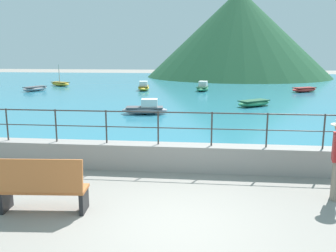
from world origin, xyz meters
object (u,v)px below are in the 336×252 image
Objects in this scene: boat_1 at (254,103)px; boat_4 at (304,89)px; boat_2 at (60,84)px; boat_0 at (144,87)px; boat_6 at (203,87)px; bench_main at (42,186)px; boat_5 at (146,109)px; boat_7 at (35,88)px.

boat_1 is 9.57m from boat_4.
boat_2 reaches higher than boat_1.
boat_0 is 0.99× the size of boat_6.
boat_1 is (7.88, -8.20, -0.07)m from boat_0.
boat_1 is at bearing 68.32° from bench_main.
bench_main is 11.50m from boat_5.
boat_6 reaches higher than boat_1.
boat_4 is at bearing 59.48° from boat_1.
boat_0 is 0.98× the size of boat_2.
bench_main is 23.26m from boat_6.
boat_2 reaches higher than bench_main.
boat_5 is 11.90m from boat_6.
boat_6 is at bearing -12.52° from boat_2.
boat_2 reaches higher than boat_7.
boat_6 is (-3.06, 8.33, 0.07)m from boat_1.
boat_5 is (-10.63, -11.50, 0.07)m from boat_4.
boat_4 is (21.09, -3.01, -0.01)m from boat_2.
boat_1 is 0.97× the size of boat_2.
boat_4 is 1.02× the size of boat_5.
boat_4 and boat_7 have the same top height.
boat_4 is at bearing 47.25° from boat_5.
boat_5 is 0.99× the size of boat_6.
boat_0 is 8.74m from boat_7.
boat_2 is 1.02× the size of boat_5.
boat_7 is at bearing 116.30° from bench_main.
boat_1 is at bearing -120.52° from boat_4.
boat_5 is at bearing -132.75° from boat_4.
boat_1 is at bearing 29.44° from boat_5.
boat_7 is at bearing -170.56° from boat_0.
boat_1 is 6.62m from boat_5.
boat_6 is (-7.92, 0.08, 0.07)m from boat_4.
bench_main is 28.00m from boat_2.
boat_7 is at bearing -176.03° from boat_4.
bench_main is at bearing -90.48° from boat_5.
boat_2 is at bearing 167.48° from boat_6.
boat_6 is at bearing 110.19° from boat_1.
boat_5 is at bearing -79.57° from boat_0.
boat_0 and boat_6 have the same top height.
bench_main reaches higher than boat_5.
bench_main is 24.01m from boat_7.
boat_0 is 8.89m from boat_2.
boat_2 reaches higher than boat_6.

